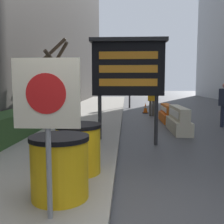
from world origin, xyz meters
The scene contains 13 objects.
ground_plane centered at (0.00, 0.00, 0.00)m, with size 120.00×120.00×0.00m, color #474749.
hedge_strip centered at (-3.08, 3.73, 0.50)m, with size 0.90×6.76×0.71m.
bare_tree centered at (-2.98, 7.91, 1.79)m, with size 1.58×1.95×3.51m.
barrel_drum_foreground centered at (-0.69, 0.38, 0.57)m, with size 0.79×0.79×0.85m.
barrel_drum_middle centered at (-0.63, 1.40, 0.57)m, with size 0.79×0.79×0.85m.
warning_sign centered at (-0.67, -0.18, 1.44)m, with size 0.73×0.08×1.80m.
message_board centered at (0.24, 4.15, 2.08)m, with size 2.05×0.36×2.87m.
jersey_barrier_cream centered at (2.02, 6.17, 0.39)m, with size 0.55×2.14×0.88m.
jersey_barrier_orange_far centered at (2.02, 8.68, 0.33)m, with size 0.53×2.03×0.76m.
traffic_cone_near centered at (2.58, 9.77, 0.30)m, with size 0.35×0.35×0.62m.
traffic_cone_far centered at (1.29, 11.94, 0.29)m, with size 0.33×0.33×0.59m.
traffic_light_near_curb centered at (0.43, 14.92, 2.94)m, with size 0.28×0.44×4.06m.
pedestrian_worker centered at (1.53, 10.67, 0.96)m, with size 0.43×0.27×1.62m.
Camera 1 is at (0.19, -2.96, 1.67)m, focal length 42.00 mm.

